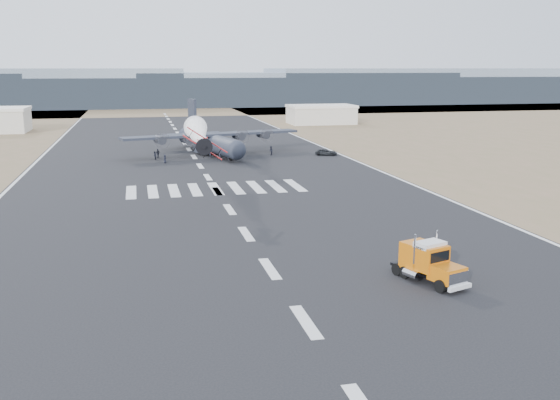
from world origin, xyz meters
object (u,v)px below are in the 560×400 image
object	(u,v)px
aerobatic_biplane	(204,145)
crew_f	(230,152)
transport_aircraft	(210,140)
crew_a	(220,155)
crew_h	(271,151)
crew_g	(210,154)
crew_d	(158,153)
semi_truck	(429,262)
support_vehicle	(326,152)
crew_b	(155,155)
hangar_right	(321,114)
crew_c	(229,156)
crew_e	(165,159)

from	to	relation	value
aerobatic_biplane	crew_f	size ratio (longest dim) A/B	2.83
transport_aircraft	crew_a	bearing A→B (deg)	-99.11
crew_f	crew_h	xyz separation A→B (m)	(8.47, 0.65, 0.00)
transport_aircraft	crew_f	size ratio (longest dim) A/B	20.35
crew_f	crew_g	bearing A→B (deg)	116.92
transport_aircraft	crew_g	size ratio (longest dim) A/B	22.54
crew_d	crew_f	size ratio (longest dim) A/B	0.97
semi_truck	transport_aircraft	xyz separation A→B (m)	(-8.44, 81.94, 1.07)
support_vehicle	crew_g	xyz separation A→B (m)	(-23.22, 1.73, 0.20)
semi_truck	crew_h	world-z (taller)	semi_truck
aerobatic_biplane	crew_b	bearing A→B (deg)	98.58
crew_f	support_vehicle	bearing A→B (deg)	-72.28
hangar_right	crew_b	xyz separation A→B (m)	(-53.68, -68.10, -2.20)
transport_aircraft	support_vehicle	size ratio (longest dim) A/B	8.33
semi_truck	crew_c	size ratio (longest dim) A/B	4.74
aerobatic_biplane	crew_c	distance (m)	42.87
hangar_right	crew_c	world-z (taller)	hangar_right
aerobatic_biplane	transport_aircraft	distance (m)	52.22
hangar_right	crew_c	size ratio (longest dim) A/B	12.52
semi_truck	crew_d	xyz separation A→B (m)	(-19.01, 78.61, -0.81)
aerobatic_biplane	crew_d	xyz separation A→B (m)	(-4.00, 48.20, -7.29)
crew_b	crew_f	size ratio (longest dim) A/B	0.90
semi_truck	crew_b	size ratio (longest dim) A/B	4.80
crew_b	semi_truck	bearing A→B (deg)	32.66
hangar_right	crew_b	bearing A→B (deg)	-128.24
aerobatic_biplane	crew_c	world-z (taller)	aerobatic_biplane
aerobatic_biplane	crew_a	distance (m)	43.45
crew_e	aerobatic_biplane	bearing A→B (deg)	26.78
semi_truck	crew_h	xyz separation A→B (m)	(3.36, 77.22, -0.78)
crew_a	crew_g	distance (m)	3.98
crew_c	crew_f	bearing A→B (deg)	-166.89
crew_g	crew_c	bearing A→B (deg)	2.52
transport_aircraft	crew_b	world-z (taller)	transport_aircraft
support_vehicle	crew_e	size ratio (longest dim) A/B	2.77
hangar_right	crew_f	world-z (taller)	hangar_right
crew_e	crew_h	size ratio (longest dim) A/B	0.88
aerobatic_biplane	crew_g	distance (m)	46.90
aerobatic_biplane	crew_e	world-z (taller)	aerobatic_biplane
semi_truck	crew_f	world-z (taller)	semi_truck
crew_c	crew_e	distance (m)	11.97
semi_truck	crew_c	xyz separation A→B (m)	(-6.04, 71.69, -0.86)
crew_h	crew_a	bearing A→B (deg)	-71.06
semi_truck	crew_f	bearing A→B (deg)	74.93
support_vehicle	crew_c	xyz separation A→B (m)	(-20.26, -2.92, 0.21)
crew_b	hangar_right	bearing A→B (deg)	159.88
support_vehicle	crew_h	size ratio (longest dim) A/B	2.43
hangar_right	crew_g	bearing A→B (deg)	-122.35
transport_aircraft	support_vehicle	bearing A→B (deg)	-32.08
crew_b	crew_e	world-z (taller)	crew_b
support_vehicle	crew_g	world-z (taller)	crew_g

